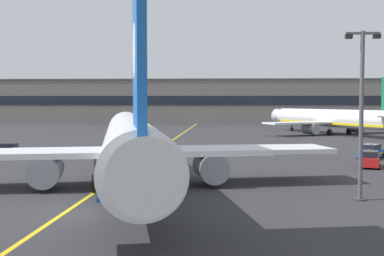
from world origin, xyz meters
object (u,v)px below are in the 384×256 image
(airliner_foreground, at_px, (130,143))
(service_car_third, at_px, (371,152))
(apron_lamp_post, at_px, (361,112))
(airliner_background, at_px, (333,119))
(service_car_fourth, at_px, (369,160))
(safety_cone_by_nose_gear, at_px, (171,159))
(service_car_fifth, at_px, (6,151))

(airliner_foreground, bearing_deg, service_car_third, 39.08)
(airliner_foreground, xyz_separation_m, apron_lamp_post, (16.04, -4.28, 2.47))
(airliner_foreground, bearing_deg, airliner_background, 63.66)
(airliner_background, relative_size, apron_lamp_post, 3.22)
(service_car_fourth, bearing_deg, airliner_foreground, -150.86)
(airliner_background, relative_size, service_car_third, 8.05)
(safety_cone_by_nose_gear, bearing_deg, service_car_fourth, -11.92)
(apron_lamp_post, height_order, service_car_fifth, apron_lamp_post)
(airliner_foreground, relative_size, service_car_fourth, 9.06)
(service_car_third, bearing_deg, service_car_fourth, -108.88)
(airliner_foreground, relative_size, airliner_background, 1.15)
(service_car_fourth, bearing_deg, apron_lamp_post, -109.42)
(airliner_foreground, bearing_deg, apron_lamp_post, -14.94)
(airliner_background, xyz_separation_m, service_car_third, (-5.70, -41.09, -2.38))
(airliner_background, xyz_separation_m, service_car_fourth, (-8.34, -48.78, -2.38))
(airliner_foreground, distance_m, service_car_fifth, 26.12)
(airliner_background, xyz_separation_m, safety_cone_by_nose_gear, (-28.56, -44.51, -2.89))
(apron_lamp_post, distance_m, service_car_fourth, 18.17)
(apron_lamp_post, distance_m, service_car_third, 26.08)
(airliner_background, relative_size, service_car_fourth, 7.86)
(airliner_background, height_order, service_car_fifth, airliner_background)
(service_car_third, bearing_deg, safety_cone_by_nose_gear, -171.47)
(safety_cone_by_nose_gear, bearing_deg, service_car_third, 8.53)
(service_car_fifth, xyz_separation_m, safety_cone_by_nose_gear, (19.59, -2.34, -0.51))
(apron_lamp_post, height_order, service_car_fourth, apron_lamp_post)
(airliner_background, bearing_deg, airliner_foreground, -116.34)
(airliner_foreground, height_order, apron_lamp_post, airliner_foreground)
(apron_lamp_post, xyz_separation_m, safety_cone_by_nose_gear, (-14.42, 20.72, -5.58))
(airliner_foreground, distance_m, airliner_background, 68.02)
(service_car_fifth, bearing_deg, safety_cone_by_nose_gear, -6.81)
(apron_lamp_post, bearing_deg, safety_cone_by_nose_gear, 124.83)
(apron_lamp_post, relative_size, service_car_third, 2.50)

